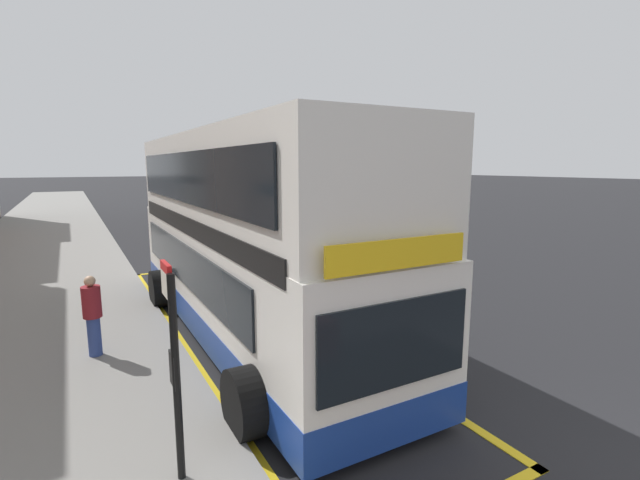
# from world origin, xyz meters

# --- Properties ---
(ground_plane) EXTENTS (260.00, 260.00, 0.00)m
(ground_plane) POSITION_xyz_m (0.00, 32.00, 0.00)
(ground_plane) COLOR black
(pavement_near) EXTENTS (6.00, 76.00, 0.14)m
(pavement_near) POSITION_xyz_m (-7.00, 32.00, 0.07)
(pavement_near) COLOR gray
(pavement_near) RESTS_ON ground
(double_decker_bus) EXTENTS (3.27, 10.49, 4.40)m
(double_decker_bus) POSITION_xyz_m (-2.46, 7.79, 2.06)
(double_decker_bus) COLOR white
(double_decker_bus) RESTS_ON ground
(bus_bay_markings) EXTENTS (3.15, 13.31, 0.01)m
(bus_bay_markings) POSITION_xyz_m (-2.43, 8.15, 0.01)
(bus_bay_markings) COLOR gold
(bus_bay_markings) RESTS_ON ground
(bus_stop_sign) EXTENTS (0.09, 0.51, 2.52)m
(bus_stop_sign) POSITION_xyz_m (-4.88, 3.50, 1.64)
(bus_stop_sign) COLOR black
(bus_stop_sign) RESTS_ON pavement_near
(parked_car_silver_ahead) EXTENTS (2.09, 4.20, 1.62)m
(parked_car_silver_ahead) POSITION_xyz_m (2.85, 30.71, 0.80)
(parked_car_silver_ahead) COLOR #B2B5BA
(parked_car_silver_ahead) RESTS_ON ground
(parked_car_black_behind) EXTENTS (2.09, 4.20, 1.62)m
(parked_car_black_behind) POSITION_xyz_m (4.96, 19.75, 0.80)
(parked_car_black_behind) COLOR black
(parked_car_black_behind) RESTS_ON ground
(parked_car_black_kerbside) EXTENTS (2.09, 4.20, 1.62)m
(parked_car_black_kerbside) POSITION_xyz_m (2.58, 24.47, 0.80)
(parked_car_black_kerbside) COLOR black
(parked_car_black_kerbside) RESTS_ON ground
(pedestrian_waiting_near_sign) EXTENTS (0.34, 0.34, 1.56)m
(pedestrian_waiting_near_sign) POSITION_xyz_m (-5.57, 7.73, 0.98)
(pedestrian_waiting_near_sign) COLOR #33478C
(pedestrian_waiting_near_sign) RESTS_ON pavement_near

